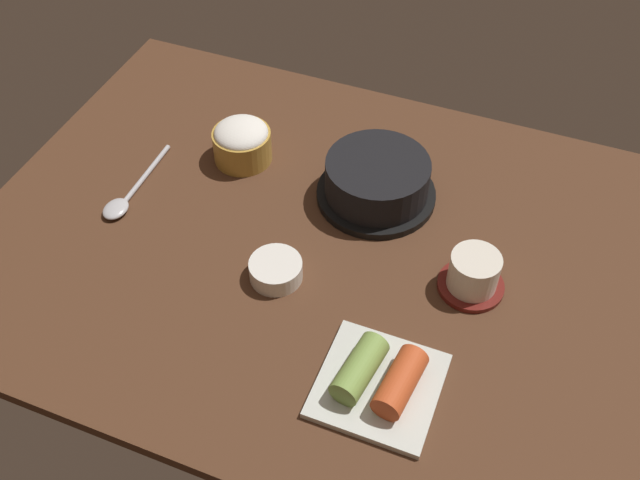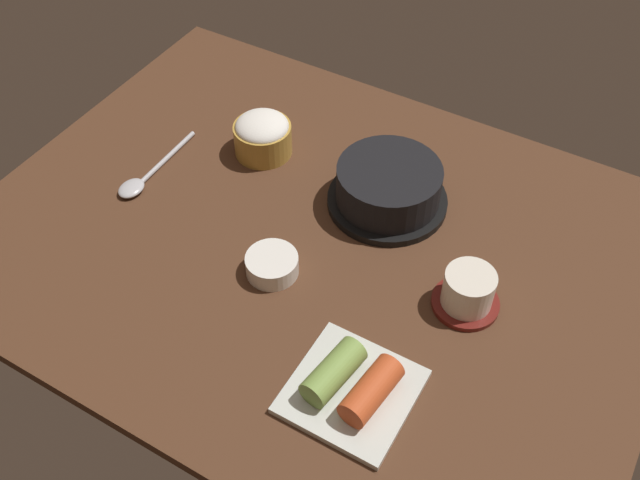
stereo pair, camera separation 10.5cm
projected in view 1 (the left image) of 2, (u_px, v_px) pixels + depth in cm
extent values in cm
cube|color=#4C2D1C|center=(312.00, 245.00, 109.40)|extent=(100.00, 76.00, 2.00)
cylinder|color=black|center=(376.00, 194.00, 114.38)|extent=(18.54, 18.54, 1.24)
cylinder|color=black|center=(377.00, 177.00, 111.76)|extent=(15.96, 15.96, 5.83)
cylinder|color=#D15619|center=(378.00, 165.00, 109.82)|extent=(14.04, 14.04, 0.60)
cylinder|color=#B78C38|center=(242.00, 146.00, 119.03)|extent=(9.48, 9.48, 5.27)
ellipsoid|color=white|center=(241.00, 133.00, 117.08)|extent=(8.72, 8.72, 3.32)
cylinder|color=maroon|center=(471.00, 285.00, 102.55)|extent=(9.32, 9.32, 0.80)
cylinder|color=silver|center=(474.00, 271.00, 100.27)|extent=(6.96, 6.96, 5.34)
cylinder|color=#C6D18C|center=(477.00, 259.00, 98.51)|extent=(5.92, 5.92, 0.40)
cylinder|color=white|center=(276.00, 270.00, 102.92)|extent=(7.53, 7.53, 2.96)
cylinder|color=#B73323|center=(275.00, 265.00, 102.05)|extent=(6.18, 6.18, 0.50)
cube|color=silver|center=(378.00, 386.00, 91.60)|extent=(14.94, 14.94, 1.00)
cylinder|color=#7A9E47|center=(360.00, 368.00, 90.45)|extent=(5.13, 9.43, 3.87)
cylinder|color=#C64C23|center=(400.00, 382.00, 89.15)|extent=(4.92, 9.37, 3.87)
cylinder|color=#B7B7BC|center=(144.00, 177.00, 117.27)|extent=(1.04, 16.01, 0.80)
ellipsoid|color=#B7B7BC|center=(116.00, 209.00, 112.07)|extent=(3.60, 4.68, 1.26)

